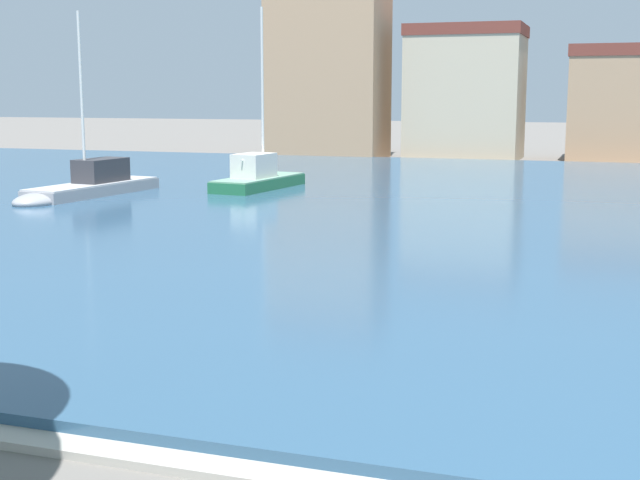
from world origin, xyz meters
TOP-DOWN VIEW (x-y plane):
  - harbor_water at (0.00, 34.48)m, footprint 90.48×49.21m
  - quay_edge_coping at (0.00, 9.63)m, footprint 90.48×0.50m
  - sailboat_green at (-11.36, 37.77)m, footprint 2.55×6.75m
  - sailboat_grey at (-17.19, 32.28)m, footprint 2.54×8.22m
  - townhouse_wide_warehouse at (-15.89, 61.19)m, footprint 8.29×5.27m
  - townhouse_narrow_midrow at (-6.28, 63.20)m, footprint 8.00×6.24m
  - townhouse_tall_gabled at (5.12, 64.46)m, footprint 8.81×6.78m

SIDE VIEW (x-z plane):
  - quay_edge_coping at x=0.00m, z-range 0.00..0.12m
  - harbor_water at x=0.00m, z-range 0.00..0.28m
  - sailboat_grey at x=-17.19m, z-range -3.37..4.57m
  - sailboat_green at x=-11.36m, z-range -3.58..4.84m
  - townhouse_tall_gabled at x=5.12m, z-range 0.01..7.85m
  - townhouse_narrow_midrow at x=-6.28m, z-range 0.01..9.34m
  - townhouse_wide_warehouse at x=-15.89m, z-range 0.02..13.22m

